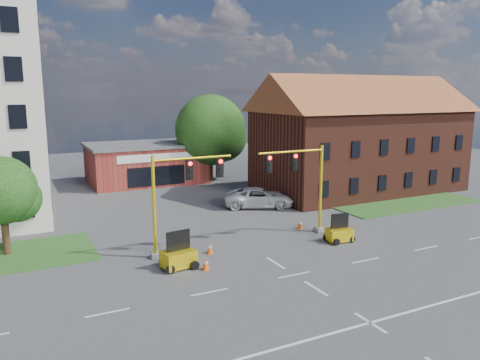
{
  "coord_description": "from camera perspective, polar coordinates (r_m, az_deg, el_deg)",
  "views": [
    {
      "loc": [
        -13.38,
        -20.25,
        9.83
      ],
      "look_at": [
        1.65,
        10.0,
        3.45
      ],
      "focal_mm": 35.0,
      "sensor_mm": 36.0,
      "label": 1
    }
  ],
  "objects": [
    {
      "name": "tree_large",
      "position": [
        51.67,
        -3.24,
        5.86
      ],
      "size": [
        8.11,
        7.72,
        9.59
      ],
      "color": "#392614",
      "rests_on": "ground"
    },
    {
      "name": "grass_verge_ne",
      "position": [
        44.0,
        20.08,
        -2.82
      ],
      "size": [
        14.0,
        4.0,
        0.08
      ],
      "primitive_type": "cube",
      "color": "#2C5720",
      "rests_on": "ground"
    },
    {
      "name": "lane_markings",
      "position": [
        23.94,
        10.67,
        -13.72
      ],
      "size": [
        60.0,
        36.0,
        0.01
      ],
      "primitive_type": null,
      "color": "silver",
      "rests_on": "ground"
    },
    {
      "name": "pickup_white",
      "position": [
        40.44,
        2.34,
        -2.15
      ],
      "size": [
        6.65,
        5.0,
        1.68
      ],
      "primitive_type": "imported",
      "rotation": [
        0.0,
        0.0,
        1.15
      ],
      "color": "silver",
      "rests_on": "ground"
    },
    {
      "name": "townhouse_row",
      "position": [
        48.1,
        14.48,
        5.71
      ],
      "size": [
        21.0,
        11.0,
        11.5
      ],
      "color": "#502318",
      "rests_on": "ground"
    },
    {
      "name": "cone_b",
      "position": [
        29.19,
        -3.69,
        -8.29
      ],
      "size": [
        0.4,
        0.4,
        0.7
      ],
      "color": "#E7510C",
      "rests_on": "ground"
    },
    {
      "name": "trailer_east",
      "position": [
        31.97,
        12.0,
        -6.36
      ],
      "size": [
        1.76,
        1.31,
        1.84
      ],
      "rotation": [
        0.0,
        0.0,
        -0.15
      ],
      "color": "yellow",
      "rests_on": "ground"
    },
    {
      "name": "ground",
      "position": [
        26.19,
        6.65,
        -11.42
      ],
      "size": [
        120.0,
        120.0,
        0.0
      ],
      "primitive_type": "plane",
      "color": "#444447",
      "rests_on": "ground"
    },
    {
      "name": "trailer_west",
      "position": [
        26.98,
        -7.49,
        -9.27
      ],
      "size": [
        2.01,
        1.5,
        2.09
      ],
      "rotation": [
        0.0,
        0.0,
        0.16
      ],
      "color": "yellow",
      "rests_on": "ground"
    },
    {
      "name": "cone_a",
      "position": [
        26.66,
        -4.2,
        -10.18
      ],
      "size": [
        0.4,
        0.4,
        0.7
      ],
      "color": "#E7510C",
      "rests_on": "ground"
    },
    {
      "name": "brick_shop",
      "position": [
        52.55,
        -11.39,
        2.1
      ],
      "size": [
        12.4,
        8.4,
        4.3
      ],
      "color": "maroon",
      "rests_on": "ground"
    },
    {
      "name": "signal_mast_west",
      "position": [
        28.38,
        -7.29,
        -1.4
      ],
      "size": [
        5.3,
        0.6,
        6.2
      ],
      "color": "gray",
      "rests_on": "ground"
    },
    {
      "name": "signal_mast_east",
      "position": [
        32.22,
        7.49,
        0.04
      ],
      "size": [
        5.3,
        0.6,
        6.2
      ],
      "color": "gray",
      "rests_on": "ground"
    },
    {
      "name": "cone_d",
      "position": [
        34.44,
        7.33,
        -5.38
      ],
      "size": [
        0.4,
        0.4,
        0.7
      ],
      "color": "#E7510C",
      "rests_on": "ground"
    },
    {
      "name": "cone_c",
      "position": [
        32.25,
        11.8,
        -6.65
      ],
      "size": [
        0.4,
        0.4,
        0.7
      ],
      "color": "#E7510C",
      "rests_on": "ground"
    },
    {
      "name": "tree_nw_front",
      "position": [
        31.4,
        -26.66,
        -1.41
      ],
      "size": [
        4.3,
        4.1,
        6.09
      ],
      "color": "#392614",
      "rests_on": "ground"
    }
  ]
}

